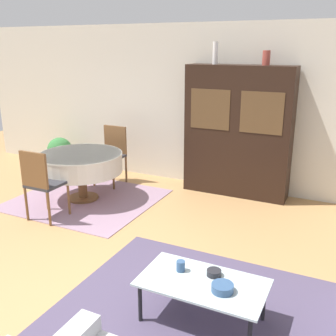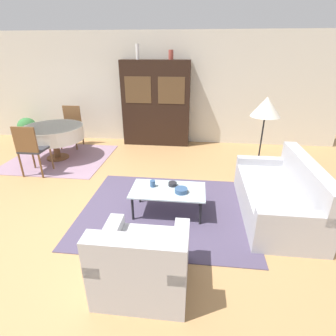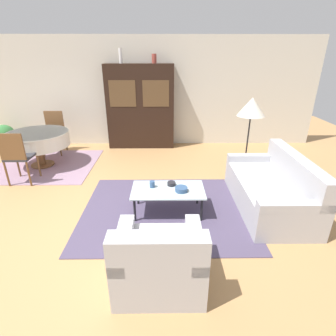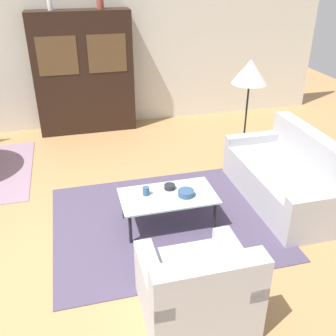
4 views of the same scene
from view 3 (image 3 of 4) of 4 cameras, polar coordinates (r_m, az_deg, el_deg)
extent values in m
plane|color=tan|center=(4.15, -16.02, -10.52)|extent=(14.00, 14.00, 0.00)
cube|color=beige|center=(7.08, -9.85, 15.81)|extent=(10.00, 0.06, 2.70)
cube|color=#4C425B|center=(4.19, -0.43, -9.08)|extent=(2.58, 2.15, 0.01)
cube|color=gray|center=(6.40, -25.07, 0.55)|extent=(2.13, 1.93, 0.01)
cube|color=#B2B2B7|center=(4.46, 20.87, -5.29)|extent=(0.95, 1.84, 0.46)
cube|color=#B2B2B7|center=(4.44, 26.16, -0.23)|extent=(0.20, 1.84, 0.40)
cube|color=#B2B2B7|center=(3.67, 25.98, -7.58)|extent=(0.95, 0.16, 0.12)
cube|color=#B2B2B7|center=(5.06, 18.14, 2.13)|extent=(0.95, 0.16, 0.12)
cube|color=#B2B2B7|center=(2.96, -1.86, -20.09)|extent=(0.91, 0.82, 0.45)
cube|color=#B2B2B7|center=(2.45, -2.14, -18.14)|extent=(0.91, 0.20, 0.38)
cube|color=#B2B2B7|center=(2.81, -9.88, -15.68)|extent=(0.16, 0.82, 0.12)
cube|color=#B2B2B7|center=(2.79, 6.05, -15.72)|extent=(0.16, 0.82, 0.12)
cylinder|color=black|center=(3.86, -7.26, -9.04)|extent=(0.04, 0.04, 0.37)
cylinder|color=black|center=(3.87, 7.32, -8.96)|extent=(0.04, 0.04, 0.37)
cylinder|color=black|center=(4.28, -6.57, -5.56)|extent=(0.04, 0.04, 0.37)
cylinder|color=black|center=(4.28, 6.49, -5.49)|extent=(0.04, 0.04, 0.37)
cube|color=silver|center=(3.95, 0.00, -4.79)|extent=(1.09, 0.60, 0.02)
cube|color=black|center=(6.83, -6.00, 13.02)|extent=(1.67, 0.40, 2.06)
cube|color=brown|center=(6.62, -9.89, 15.65)|extent=(0.64, 0.01, 0.62)
cube|color=brown|center=(6.54, -2.65, 15.86)|extent=(0.64, 0.01, 0.62)
cylinder|color=brown|center=(6.42, -25.57, 0.72)|extent=(0.48, 0.48, 0.03)
cylinder|color=brown|center=(6.35, -25.89, 2.44)|extent=(0.14, 0.14, 0.44)
cylinder|color=silver|center=(6.24, -26.49, 5.62)|extent=(1.27, 1.27, 0.30)
cylinder|color=silver|center=(6.20, -26.71, 6.80)|extent=(1.28, 1.28, 0.03)
cylinder|color=brown|center=(5.96, -29.84, 0.51)|extent=(0.04, 0.04, 0.47)
cylinder|color=brown|center=(5.77, -26.34, 0.55)|extent=(0.04, 0.04, 0.47)
cylinder|color=brown|center=(5.64, -31.67, -1.10)|extent=(0.04, 0.04, 0.47)
cylinder|color=brown|center=(5.44, -28.03, -1.12)|extent=(0.04, 0.04, 0.47)
cube|color=#333338|center=(5.61, -29.48, 2.14)|extent=(0.44, 0.44, 0.04)
cube|color=brown|center=(5.37, -30.98, 3.95)|extent=(0.44, 0.04, 0.48)
cylinder|color=brown|center=(6.76, -22.45, 4.37)|extent=(0.04, 0.04, 0.47)
cylinder|color=brown|center=(6.92, -25.56, 4.25)|extent=(0.04, 0.04, 0.47)
cylinder|color=brown|center=(7.12, -21.33, 5.46)|extent=(0.04, 0.04, 0.47)
cylinder|color=brown|center=(7.27, -24.33, 5.33)|extent=(0.04, 0.04, 0.47)
cube|color=#333338|center=(6.94, -23.76, 6.87)|extent=(0.44, 0.44, 0.04)
cube|color=brown|center=(7.06, -23.52, 9.38)|extent=(0.44, 0.04, 0.48)
cylinder|color=black|center=(5.58, 16.07, -1.22)|extent=(0.28, 0.28, 0.02)
cylinder|color=black|center=(5.37, 16.80, 4.75)|extent=(0.03, 0.03, 1.20)
cone|color=silver|center=(5.19, 17.78, 12.58)|extent=(0.52, 0.52, 0.34)
cylinder|color=#33517A|center=(3.99, -3.46, -3.56)|extent=(0.08, 0.08, 0.10)
cylinder|color=#33517A|center=(3.88, 2.92, -4.63)|extent=(0.19, 0.19, 0.07)
cylinder|color=#232328|center=(4.05, 0.75, -3.44)|extent=(0.13, 0.13, 0.05)
cylinder|color=white|center=(6.77, -10.29, 22.93)|extent=(0.08, 0.08, 0.34)
cylinder|color=#9E4238|center=(6.69, -3.04, 22.69)|extent=(0.11, 0.11, 0.21)
cylinder|color=#93664C|center=(7.85, -31.50, 4.10)|extent=(0.28, 0.28, 0.22)
sphere|color=#387A3D|center=(7.77, -31.98, 6.26)|extent=(0.47, 0.47, 0.47)
camera|label=1|loc=(1.27, 58.51, 16.12)|focal=42.00mm
camera|label=2|loc=(0.43, 74.41, 8.81)|focal=28.00mm
camera|label=4|loc=(1.07, -113.17, 20.70)|focal=42.00mm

